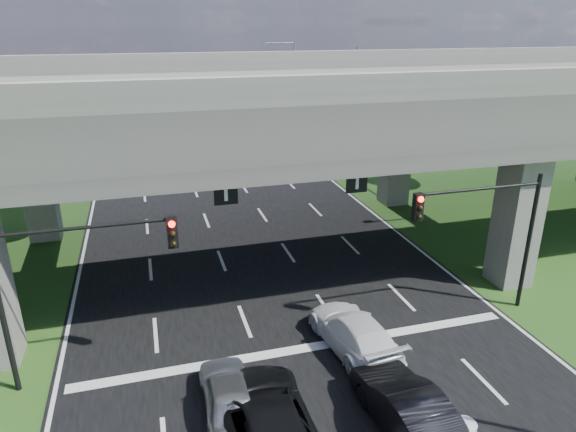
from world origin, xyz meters
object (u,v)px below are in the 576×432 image
streetlight_beyond (290,82)px  car_white (354,332)px  signal_right (489,222)px  streetlight_far (350,105)px  car_silver (228,394)px  signal_left (69,271)px  car_dark (408,411)px  car_trailing (268,422)px

streetlight_beyond → car_white: 38.26m
signal_right → streetlight_far: 20.25m
streetlight_far → streetlight_beyond: (0.00, 16.00, 0.00)m
streetlight_far → car_silver: 27.15m
signal_left → car_dark: size_ratio=1.24×
car_dark → car_trailing: size_ratio=0.84×
signal_left → car_silver: size_ratio=1.51×
signal_left → streetlight_beyond: 40.30m
car_dark → car_trailing: car_trailing is taller
car_silver → car_trailing: size_ratio=0.69×
signal_right → streetlight_beyond: 36.17m
car_silver → signal_right: bearing=-163.9°
car_trailing → car_silver: bearing=-64.1°
streetlight_far → car_dark: size_ratio=2.07×
streetlight_far → streetlight_beyond: 16.00m
signal_left → car_trailing: size_ratio=1.05×
streetlight_far → streetlight_beyond: size_ratio=1.00×
streetlight_beyond → car_white: bearing=-102.6°
signal_right → car_white: size_ratio=1.21×
streetlight_beyond → car_silver: bearing=-109.0°
signal_left → car_white: size_ratio=1.21×
signal_left → streetlight_beyond: size_ratio=0.60×
streetlight_far → streetlight_beyond: bearing=90.0°
car_white → streetlight_far: bearing=-117.4°
car_white → car_trailing: 5.65m
streetlight_beyond → car_trailing: size_ratio=1.74×
signal_left → streetlight_far: streetlight_far is taller
signal_right → car_trailing: 11.78m
streetlight_far → streetlight_beyond: same height
car_trailing → streetlight_far: bearing=-118.3°
car_trailing → signal_left: bearing=-42.3°
car_dark → car_silver: bearing=-27.3°
car_dark → car_white: car_dark is taller
signal_right → car_dark: signal_right is taller
signal_left → streetlight_far: size_ratio=0.60×
signal_left → car_trailing: bearing=-41.0°
car_silver → streetlight_beyond: bearing=-107.9°
streetlight_far → signal_right: bearing=-96.5°
streetlight_far → car_trailing: size_ratio=1.74×
signal_left → car_white: signal_left is taller
streetlight_far → car_silver: (-13.43, -23.04, -5.14)m
car_trailing → car_dark: bearing=169.3°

